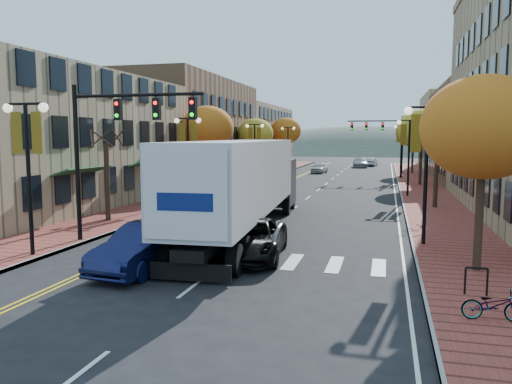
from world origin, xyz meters
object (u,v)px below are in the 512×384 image
Objects in this scene: navy_sedan at (146,247)px; black_suv at (251,239)px; semi_truck at (246,180)px; bicycle at (493,305)px.

navy_sedan is 4.14m from black_suv.
navy_sedan is at bearing -106.39° from semi_truck.
semi_truck is 12.08× the size of bicycle.
black_suv is 3.55× the size of bicycle.
navy_sedan is (-1.63, -7.28, -1.84)m from semi_truck.
black_suv reaches higher than bicycle.
bicycle is (9.32, -9.96, -2.12)m from semi_truck.
navy_sedan is at bearing 73.85° from bicycle.
bicycle is at bearing -40.60° from black_suv.
navy_sedan is 11.27m from bicycle.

